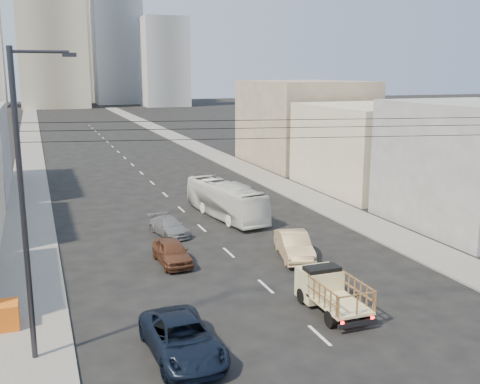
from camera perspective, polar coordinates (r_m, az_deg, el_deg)
ground at (r=23.58m, az=10.46°, el=-16.18°), size 420.00×420.00×0.00m
sidewalk_left at (r=88.43m, az=-20.58°, el=4.20°), size 3.50×180.00×0.12m
sidewalk_right at (r=91.27m, az=-5.65°, el=5.14°), size 3.50×180.00×0.12m
lane_dashes at (r=72.42m, az=-11.26°, el=3.10°), size 0.15×104.00×0.01m
flatbed_pickup at (r=27.14m, az=9.16°, el=-9.67°), size 1.95×4.41×1.90m
navy_pickup at (r=23.06m, az=-5.86°, el=-14.60°), size 2.76×5.55×1.51m
city_bus at (r=43.42m, az=-1.47°, el=-0.80°), size 3.71×10.12×2.75m
sedan_brown at (r=33.43m, az=-6.93°, el=-6.06°), size 1.85×4.24×1.42m
sedan_tan at (r=34.28m, az=5.52°, el=-5.43°), size 2.73×5.05×1.58m
sedan_grey at (r=39.20m, az=-7.22°, el=-3.49°), size 2.50×4.42×1.21m
streetlamp_left at (r=22.23m, az=-20.99°, el=-0.81°), size 2.36×0.25×12.00m
overhead_wires at (r=22.20m, az=9.38°, el=6.45°), size 23.01×5.02×0.72m
bldg_right_near at (r=44.08m, az=22.90°, el=2.57°), size 10.00×12.00×9.00m
bldg_right_mid at (r=55.36m, az=13.40°, el=4.44°), size 11.00×14.00×8.00m
bldg_right_far at (r=69.29m, az=6.47°, el=7.02°), size 12.00×16.00×10.00m
high_rise_tower at (r=188.80m, az=-18.81°, el=17.28°), size 20.00×20.00×60.00m
midrise_ne at (r=204.97m, az=-12.40°, el=14.37°), size 16.00×16.00×40.00m
midrise_back at (r=218.65m, az=-16.21°, el=14.55°), size 18.00×18.00×44.00m
midrise_east at (r=187.27m, az=-7.71°, el=12.93°), size 14.00×14.00×28.00m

